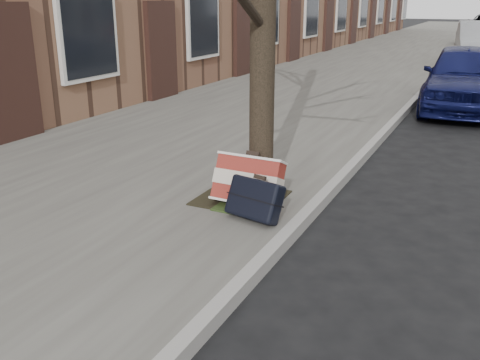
% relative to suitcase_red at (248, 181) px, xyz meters
% --- Properties ---
extents(ground, '(120.00, 120.00, 0.00)m').
position_rel_suitcase_red_xyz_m(ground, '(1.84, -1.04, -0.39)').
color(ground, black).
rests_on(ground, ground).
extents(near_sidewalk, '(5.00, 70.00, 0.12)m').
position_rel_suitcase_red_xyz_m(near_sidewalk, '(-1.86, 13.96, -0.33)').
color(near_sidewalk, slate).
rests_on(near_sidewalk, ground).
extents(dirt_patch, '(0.85, 0.85, 0.02)m').
position_rel_suitcase_red_xyz_m(dirt_patch, '(-0.16, 0.16, -0.26)').
color(dirt_patch, black).
rests_on(dirt_patch, near_sidewalk).
extents(suitcase_red, '(0.70, 0.40, 0.53)m').
position_rel_suitcase_red_xyz_m(suitcase_red, '(0.00, 0.00, 0.00)').
color(suitcase_red, maroon).
rests_on(suitcase_red, near_sidewalk).
extents(suitcase_navy, '(0.60, 0.43, 0.43)m').
position_rel_suitcase_red_xyz_m(suitcase_navy, '(0.21, -0.30, -0.05)').
color(suitcase_navy, black).
rests_on(suitcase_navy, near_sidewalk).
extents(car_near_front, '(1.76, 3.93, 1.31)m').
position_rel_suitcase_red_xyz_m(car_near_front, '(1.55, 6.93, 0.27)').
color(car_near_front, '#0D1144').
rests_on(car_near_front, ground).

